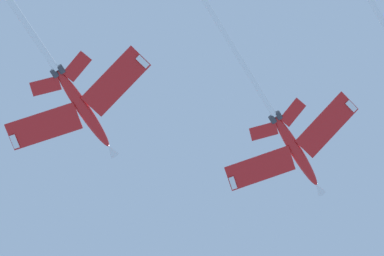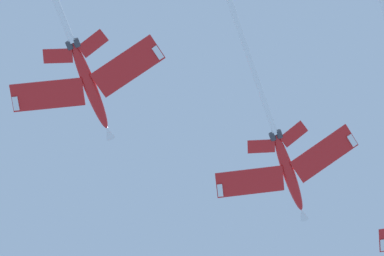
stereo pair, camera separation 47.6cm
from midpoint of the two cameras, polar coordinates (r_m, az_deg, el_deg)
name	(u,v)px [view 1 (the left image)]	position (r m, az deg, el deg)	size (l,w,h in m)	color
jet_second	(261,93)	(117.42, 4.48, 2.20)	(52.06, 26.73, 21.64)	red
jet_third	(32,33)	(110.69, -9.93, 5.92)	(52.75, 26.11, 21.58)	red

